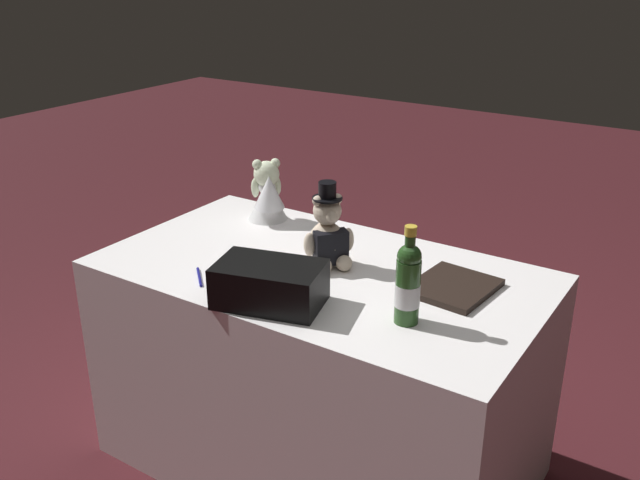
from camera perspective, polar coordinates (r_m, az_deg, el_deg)
ground_plane at (r=2.70m, az=0.00°, el=-17.38°), size 12.00×12.00×0.00m
reception_table at (r=2.47m, az=0.00°, el=-10.49°), size 1.44×0.81×0.77m
teddy_bear_groom at (r=2.27m, az=0.69°, el=0.35°), size 0.16×0.16×0.28m
teddy_bear_bride at (r=2.66m, az=-4.28°, el=3.81°), size 0.20×0.20×0.24m
champagne_bottle at (r=1.93m, az=7.15°, el=-3.45°), size 0.07×0.07×0.29m
signing_pen at (r=2.25m, az=-9.77°, el=-2.91°), size 0.11×0.10×0.01m
gift_case_black at (r=2.04m, az=-4.11°, el=-3.59°), size 0.35×0.26×0.12m
guestbook at (r=2.18m, az=10.74°, el=-3.75°), size 0.24×0.28×0.02m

